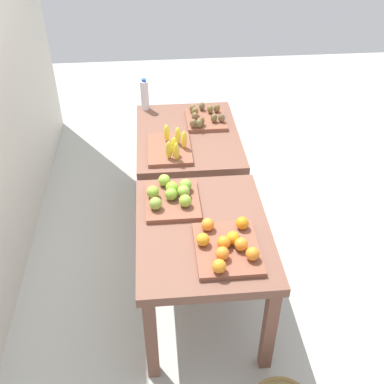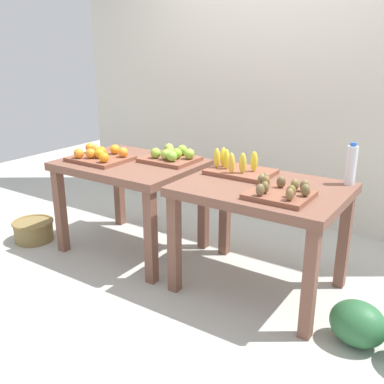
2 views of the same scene
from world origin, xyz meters
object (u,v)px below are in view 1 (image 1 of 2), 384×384
object	(u,v)px
water_bottle	(145,95)
apple_bin	(172,196)
display_table_right	(188,145)
watermelon_pile	(207,142)
banana_crate	(171,147)
display_table_left	(203,241)
kiwi_bin	(205,118)
orange_bin	(227,246)

from	to	relation	value
water_bottle	apple_bin	bearing A→B (deg)	-173.24
display_table_right	watermelon_pile	size ratio (longest dim) A/B	1.50
watermelon_pile	banana_crate	bearing A→B (deg)	160.02
display_table_left	water_bottle	size ratio (longest dim) A/B	3.81
display_table_left	watermelon_pile	world-z (taller)	display_table_left
display_table_left	display_table_right	xyz separation A→B (m)	(1.12, 0.00, 0.00)
apple_bin	water_bottle	bearing A→B (deg)	6.76
apple_bin	banana_crate	distance (m)	0.60
banana_crate	kiwi_bin	bearing A→B (deg)	-34.81
display_table_right	watermelon_pile	distance (m)	1.04
display_table_left	water_bottle	xyz separation A→B (m)	(1.57, 0.33, 0.24)
display_table_left	orange_bin	xyz separation A→B (m)	(-0.21, -0.11, 0.15)
orange_bin	display_table_left	bearing A→B (deg)	28.20
orange_bin	kiwi_bin	distance (m)	1.51
orange_bin	apple_bin	world-z (taller)	apple_bin
water_bottle	watermelon_pile	size ratio (longest dim) A/B	0.40
apple_bin	kiwi_bin	bearing A→B (deg)	-17.65
banana_crate	watermelon_pile	world-z (taller)	banana_crate
display_table_left	apple_bin	size ratio (longest dim) A/B	2.59
display_table_right	orange_bin	world-z (taller)	orange_bin
display_table_left	kiwi_bin	world-z (taller)	kiwi_bin
display_table_right	orange_bin	distance (m)	1.34
display_table_left	apple_bin	xyz separation A→B (m)	(0.27, 0.17, 0.15)
water_bottle	display_table_right	bearing A→B (deg)	-144.27
apple_bin	kiwi_bin	size ratio (longest dim) A/B	1.11
display_table_left	watermelon_pile	distance (m)	2.07
display_table_left	display_table_right	bearing A→B (deg)	0.00
banana_crate	watermelon_pile	size ratio (longest dim) A/B	0.64
orange_bin	apple_bin	distance (m)	0.56
apple_bin	water_bottle	distance (m)	1.31
display_table_right	apple_bin	distance (m)	0.88
apple_bin	kiwi_bin	xyz separation A→B (m)	(1.03, -0.33, -0.01)
apple_bin	watermelon_pile	bearing A→B (deg)	-14.18
display_table_right	water_bottle	distance (m)	0.61
kiwi_bin	water_bottle	world-z (taller)	water_bottle
orange_bin	kiwi_bin	bearing A→B (deg)	-1.70
water_bottle	watermelon_pile	world-z (taller)	water_bottle
apple_bin	watermelon_pile	xyz separation A→B (m)	(1.72, -0.43, -0.66)
watermelon_pile	water_bottle	bearing A→B (deg)	125.29
kiwi_bin	water_bottle	distance (m)	0.56
orange_bin	water_bottle	world-z (taller)	water_bottle
kiwi_bin	water_bottle	bearing A→B (deg)	60.38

